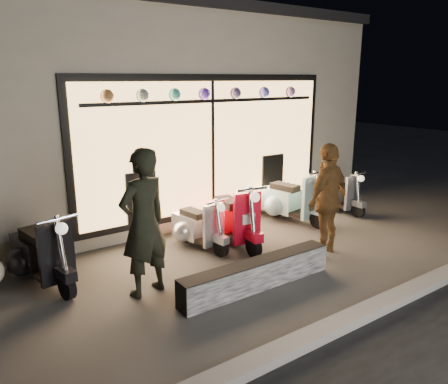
% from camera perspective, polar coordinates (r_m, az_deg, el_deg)
% --- Properties ---
extents(ground, '(40.00, 40.00, 0.00)m').
position_cam_1_polar(ground, '(6.75, 1.98, -9.89)').
color(ground, '#383533').
rests_on(ground, ground).
extents(kerb, '(40.00, 0.25, 0.12)m').
position_cam_1_polar(kerb, '(5.45, 15.23, -16.18)').
color(kerb, slate).
rests_on(kerb, ground).
extents(shop_building, '(10.20, 6.23, 4.20)m').
position_cam_1_polar(shop_building, '(10.58, -14.58, 10.40)').
color(shop_building, beige).
rests_on(shop_building, ground).
extents(graffiti_barrier, '(2.40, 0.28, 0.40)m').
position_cam_1_polar(graffiti_barrier, '(6.10, 4.32, -10.66)').
color(graffiti_barrier, black).
rests_on(graffiti_barrier, ground).
extents(scooter_silver, '(0.50, 1.25, 0.89)m').
position_cam_1_polar(scooter_silver, '(7.50, -3.76, -4.43)').
color(scooter_silver, black).
rests_on(scooter_silver, ground).
extents(scooter_red, '(0.61, 1.52, 1.08)m').
position_cam_1_polar(scooter_red, '(7.65, 0.86, -3.38)').
color(scooter_red, black).
rests_on(scooter_red, ground).
extents(scooter_black, '(0.65, 1.48, 1.05)m').
position_cam_1_polar(scooter_black, '(6.72, -22.91, -7.32)').
color(scooter_black, black).
rests_on(scooter_black, ground).
extents(scooter_blue, '(0.64, 1.48, 1.05)m').
position_cam_1_polar(scooter_blue, '(8.91, 8.19, -1.00)').
color(scooter_blue, black).
rests_on(scooter_blue, ground).
extents(scooter_grey, '(0.40, 1.24, 0.90)m').
position_cam_1_polar(scooter_grey, '(9.79, 14.21, -0.26)').
color(scooter_grey, black).
rests_on(scooter_grey, ground).
extents(man, '(0.81, 0.63, 1.97)m').
position_cam_1_polar(man, '(5.76, -10.46, -4.01)').
color(man, black).
rests_on(man, ground).
extents(woman, '(1.15, 0.68, 1.83)m').
position_cam_1_polar(woman, '(7.21, 13.38, -0.95)').
color(woman, brown).
rests_on(woman, ground).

